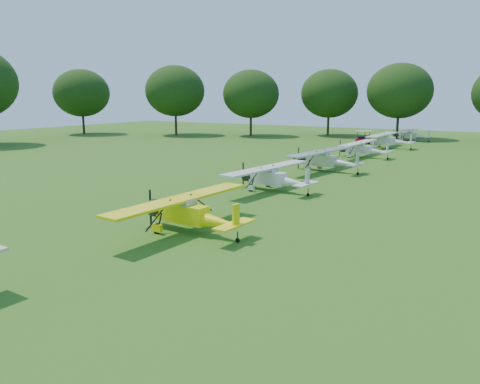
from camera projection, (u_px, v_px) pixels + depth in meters
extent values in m
plane|color=#1F5314|center=(241.00, 201.00, 33.25)|extent=(160.00, 160.00, 0.00)
cylinder|color=black|center=(397.00, 125.00, 81.46)|extent=(0.44, 0.44, 4.74)
ellipsoid|color=black|center=(400.00, 91.00, 80.29)|extent=(11.05, 11.05, 9.39)
cylinder|color=black|center=(328.00, 123.00, 87.70)|extent=(0.44, 0.44, 4.49)
ellipsoid|color=black|center=(329.00, 94.00, 86.59)|extent=(10.47, 10.47, 8.90)
cylinder|color=black|center=(251.00, 124.00, 87.09)|extent=(0.44, 0.44, 4.44)
ellipsoid|color=black|center=(251.00, 94.00, 86.00)|extent=(10.36, 10.36, 8.80)
cylinder|color=black|center=(176.00, 122.00, 89.07)|extent=(0.44, 0.44, 4.77)
ellipsoid|color=black|center=(175.00, 91.00, 87.89)|extent=(11.14, 11.14, 9.47)
cylinder|color=black|center=(83.00, 122.00, 91.21)|extent=(0.44, 0.44, 4.56)
ellipsoid|color=black|center=(81.00, 93.00, 90.09)|extent=(10.64, 10.64, 9.04)
cube|color=#FFF10A|center=(183.00, 213.00, 25.59)|extent=(3.15, 1.11, 1.02)
cone|color=#FFF10A|center=(221.00, 223.00, 24.16)|extent=(2.76, 1.04, 0.87)
cube|color=#8CA5B2|center=(181.00, 203.00, 25.54)|extent=(1.60, 0.99, 0.53)
cylinder|color=black|center=(158.00, 208.00, 26.61)|extent=(0.93, 1.06, 1.01)
cube|color=black|center=(150.00, 207.00, 26.96)|extent=(0.07, 0.12, 2.03)
cube|color=#FFF10A|center=(181.00, 199.00, 25.49)|extent=(2.05, 10.33, 0.14)
cube|color=#FFF10A|center=(236.00, 216.00, 23.53)|extent=(0.13, 0.54, 1.26)
cube|color=#FFF10A|center=(234.00, 224.00, 23.67)|extent=(0.99, 2.76, 0.09)
cylinder|color=black|center=(157.00, 229.00, 25.19)|extent=(0.59, 0.19, 0.58)
cylinder|color=black|center=(187.00, 219.00, 27.14)|extent=(0.59, 0.19, 0.58)
cylinder|color=black|center=(238.00, 240.00, 23.72)|extent=(0.24, 0.09, 0.23)
cube|color=silver|center=(268.00, 178.00, 36.69)|extent=(3.14, 1.26, 1.00)
cone|color=silver|center=(296.00, 183.00, 35.17)|extent=(2.76, 1.17, 0.86)
cube|color=#8CA5B2|center=(267.00, 171.00, 36.64)|extent=(1.62, 1.05, 0.53)
cylinder|color=black|center=(249.00, 175.00, 37.78)|extent=(0.97, 1.09, 0.99)
cube|color=black|center=(243.00, 175.00, 38.16)|extent=(0.07, 0.12, 2.01)
cube|color=silver|center=(267.00, 168.00, 36.60)|extent=(2.57, 10.23, 0.13)
cube|color=silver|center=(307.00, 178.00, 34.50)|extent=(0.16, 0.53, 1.24)
cube|color=silver|center=(306.00, 184.00, 34.65)|extent=(1.12, 2.75, 0.09)
cylinder|color=black|center=(251.00, 188.00, 36.37)|extent=(0.59, 0.22, 0.57)
cylinder|color=black|center=(268.00, 183.00, 38.22)|extent=(0.59, 0.22, 0.57)
cylinder|color=black|center=(308.00, 195.00, 34.69)|extent=(0.24, 0.10, 0.23)
cube|color=#BCBDC1|center=(321.00, 160.00, 46.25)|extent=(3.37, 1.35, 1.08)
cone|color=#BCBDC1|center=(347.00, 164.00, 44.62)|extent=(2.96, 1.25, 0.92)
cube|color=#8CA5B2|center=(320.00, 154.00, 46.20)|extent=(1.74, 1.13, 0.56)
cylinder|color=black|center=(304.00, 158.00, 47.42)|extent=(1.04, 1.17, 1.07)
cube|color=black|center=(298.00, 158.00, 47.82)|extent=(0.08, 0.13, 2.15)
cube|color=#BCBDC1|center=(321.00, 152.00, 46.15)|extent=(2.75, 10.96, 0.14)
cube|color=#BCBDC1|center=(357.00, 160.00, 43.90)|extent=(0.17, 0.57, 1.33)
cube|color=#BCBDC1|center=(356.00, 164.00, 44.06)|extent=(1.20, 2.95, 0.09)
cylinder|color=black|center=(307.00, 169.00, 45.91)|extent=(0.63, 0.23, 0.61)
cylinder|color=black|center=(320.00, 166.00, 47.89)|extent=(0.63, 0.23, 0.61)
cylinder|color=black|center=(358.00, 173.00, 44.11)|extent=(0.25, 0.11, 0.25)
cube|color=silver|center=(359.00, 149.00, 56.54)|extent=(3.04, 1.04, 0.98)
cone|color=silver|center=(379.00, 152.00, 55.19)|extent=(2.66, 0.97, 0.84)
cube|color=#8CA5B2|center=(358.00, 145.00, 56.49)|extent=(1.54, 0.94, 0.51)
cylinder|color=black|center=(345.00, 148.00, 57.51)|extent=(0.89, 1.01, 0.97)
cube|color=black|center=(340.00, 148.00, 57.85)|extent=(0.06, 0.12, 1.97)
cube|color=silver|center=(358.00, 143.00, 56.44)|extent=(1.86, 9.98, 0.13)
cube|color=silver|center=(387.00, 148.00, 54.58)|extent=(0.12, 0.52, 1.22)
cube|color=silver|center=(386.00, 152.00, 54.72)|extent=(0.93, 2.66, 0.08)
cylinder|color=black|center=(349.00, 156.00, 56.14)|extent=(0.57, 0.18, 0.56)
cylinder|color=black|center=(356.00, 154.00, 58.04)|extent=(0.57, 0.18, 0.56)
cylinder|color=black|center=(388.00, 158.00, 54.77)|extent=(0.23, 0.09, 0.22)
cube|color=silver|center=(383.00, 140.00, 66.52)|extent=(3.33, 1.07, 1.08)
cone|color=silver|center=(403.00, 143.00, 65.08)|extent=(2.91, 1.01, 0.93)
cube|color=#8CA5B2|center=(382.00, 136.00, 66.47)|extent=(1.68, 1.00, 0.57)
cylinder|color=black|center=(369.00, 140.00, 67.56)|extent=(0.96, 1.10, 1.07)
cube|color=black|center=(365.00, 140.00, 67.92)|extent=(0.07, 0.13, 2.17)
cube|color=silver|center=(383.00, 135.00, 66.41)|extent=(1.81, 10.97, 0.14)
cube|color=silver|center=(411.00, 139.00, 64.43)|extent=(0.12, 0.57, 1.34)
cube|color=silver|center=(410.00, 143.00, 64.58)|extent=(0.96, 2.91, 0.09)
cylinder|color=black|center=(374.00, 146.00, 66.05)|extent=(0.62, 0.18, 0.62)
cylinder|color=black|center=(379.00, 145.00, 68.18)|extent=(0.62, 0.18, 0.62)
cylinder|color=black|center=(411.00, 149.00, 64.65)|extent=(0.25, 0.09, 0.25)
cube|color=#BCBDC1|center=(407.00, 135.00, 77.01)|extent=(2.88, 0.93, 0.94)
cone|color=#BCBDC1|center=(423.00, 137.00, 75.76)|extent=(2.52, 0.88, 0.80)
cube|color=#8CA5B2|center=(407.00, 132.00, 76.95)|extent=(1.45, 0.86, 0.49)
cylinder|color=black|center=(397.00, 135.00, 77.90)|extent=(0.83, 0.95, 0.93)
cube|color=black|center=(393.00, 135.00, 78.21)|extent=(0.06, 0.11, 1.88)
cube|color=#BCBDC1|center=(407.00, 131.00, 76.91)|extent=(1.57, 9.50, 0.13)
cube|color=#BCBDC1|center=(429.00, 134.00, 75.20)|extent=(0.10, 0.49, 1.16)
cube|color=#BCBDC1|center=(428.00, 137.00, 75.32)|extent=(0.83, 2.52, 0.08)
cylinder|color=black|center=(401.00, 140.00, 76.60)|extent=(0.54, 0.16, 0.54)
cylinder|color=black|center=(404.00, 139.00, 78.44)|extent=(0.54, 0.16, 0.54)
cylinder|color=black|center=(429.00, 141.00, 75.38)|extent=(0.22, 0.08, 0.21)
cube|color=#A50B20|center=(363.00, 141.00, 72.52)|extent=(2.65, 1.95, 0.76)
cube|color=black|center=(361.00, 138.00, 72.51)|extent=(1.28, 1.42, 0.49)
cube|color=silver|center=(364.00, 131.00, 72.22)|extent=(2.58, 2.02, 0.09)
cylinder|color=black|center=(358.00, 143.00, 72.12)|extent=(0.50, 0.29, 0.47)
cylinder|color=black|center=(358.00, 142.00, 73.39)|extent=(0.50, 0.29, 0.47)
cylinder|color=black|center=(369.00, 143.00, 71.75)|extent=(0.50, 0.29, 0.47)
cylinder|color=black|center=(368.00, 142.00, 73.02)|extent=(0.50, 0.29, 0.47)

